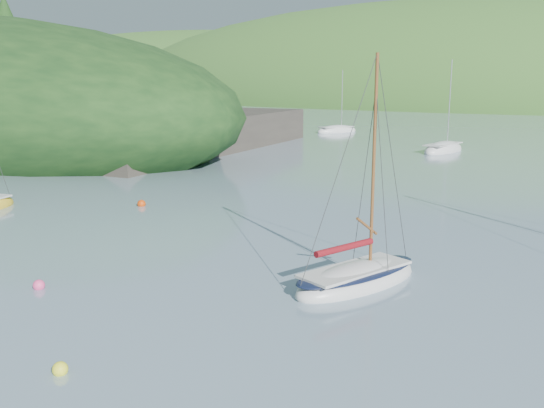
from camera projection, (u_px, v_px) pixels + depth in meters
The scene contains 5 objects.
ground at pixel (129, 327), 18.34m from camera, with size 700.00×700.00×0.00m, color slate.
daysailer_white at pixel (357, 279), 22.06m from camera, with size 3.57×6.11×8.85m.
distant_sloop_a at pixel (443, 150), 60.91m from camera, with size 3.01×7.10×9.87m.
distant_sloop_c at pixel (337, 131), 82.17m from camera, with size 4.46×6.70×9.03m.
mooring_buoys at pixel (172, 261), 24.46m from camera, with size 27.14×15.81×0.49m.
Camera 1 is at (13.50, -11.47, 7.44)m, focal length 40.00 mm.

